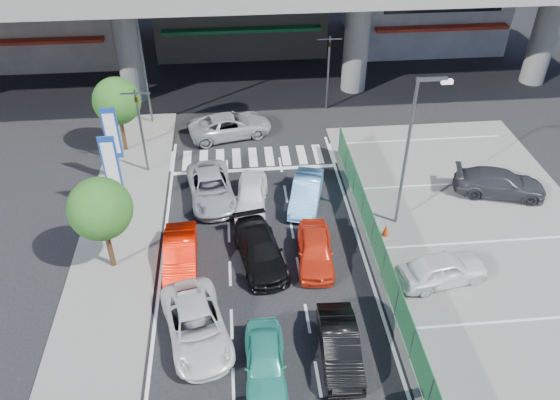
{
  "coord_description": "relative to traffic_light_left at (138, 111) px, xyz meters",
  "views": [
    {
      "loc": [
        -1.01,
        -15.33,
        17.74
      ],
      "look_at": [
        0.94,
        5.39,
        2.3
      ],
      "focal_mm": 35.0,
      "sensor_mm": 36.0,
      "label": 1
    }
  ],
  "objects": [
    {
      "name": "parking_lot",
      "position": [
        17.2,
        -10.0,
        -3.91
      ],
      "size": [
        12.0,
        28.0,
        0.06
      ],
      "primitive_type": "cube",
      "color": "slate",
      "rests_on": "ground"
    },
    {
      "name": "sidewalk_left",
      "position": [
        -0.8,
        -8.0,
        -3.88
      ],
      "size": [
        4.0,
        30.0,
        0.12
      ],
      "primitive_type": "cube",
      "color": "slate",
      "rests_on": "ground"
    },
    {
      "name": "street_lamp_left",
      "position": [
        -0.13,
        6.0,
        0.83
      ],
      "size": [
        1.65,
        0.22,
        8.0
      ],
      "color": "#595B60",
      "rests_on": "ground"
    },
    {
      "name": "fence_run",
      "position": [
        11.5,
        -11.0,
        -3.04
      ],
      "size": [
        0.16,
        22.0,
        1.8
      ],
      "primitive_type": null,
      "color": "#1F5B33",
      "rests_on": "ground"
    },
    {
      "name": "ground",
      "position": [
        6.2,
        -12.0,
        -3.94
      ],
      "size": [
        120.0,
        120.0,
        0.0
      ],
      "primitive_type": "plane",
      "color": "black",
      "rests_on": "ground"
    },
    {
      "name": "traffic_cone",
      "position": [
        12.39,
        -7.04,
        -3.54
      ],
      "size": [
        0.4,
        0.4,
        0.66
      ],
      "primitive_type": "cone",
      "rotation": [
        0.0,
        0.0,
        -0.2
      ],
      "color": "red",
      "rests_on": "parking_lot"
    },
    {
      "name": "parked_sedan_dgrey",
      "position": [
        19.45,
        -4.13,
        -3.17
      ],
      "size": [
        5.21,
        3.22,
        1.41
      ],
      "primitive_type": "imported",
      "rotation": [
        0.0,
        0.0,
        1.3
      ],
      "color": "#333339",
      "rests_on": "parking_lot"
    },
    {
      "name": "kei_truck_front_right",
      "position": [
        8.81,
        -3.91,
        -3.25
      ],
      "size": [
        2.46,
        4.4,
        1.37
      ],
      "primitive_type": "imported",
      "rotation": [
        0.0,
        0.0,
        -0.26
      ],
      "color": "#69B1F5",
      "rests_on": "ground"
    },
    {
      "name": "street_lamp_right",
      "position": [
        13.37,
        -6.0,
        0.83
      ],
      "size": [
        1.65,
        0.22,
        8.0
      ],
      "color": "#595B60",
      "rests_on": "ground"
    },
    {
      "name": "wagon_silver_front_left",
      "position": [
        3.73,
        -3.0,
        -3.25
      ],
      "size": [
        2.94,
        5.23,
        1.38
      ],
      "primitive_type": "imported",
      "rotation": [
        0.0,
        0.0,
        0.13
      ],
      "color": "#B6B8C0",
      "rests_on": "ground"
    },
    {
      "name": "signboard_near",
      "position": [
        -1.0,
        -4.01,
        -0.87
      ],
      "size": [
        0.8,
        0.14,
        4.7
      ],
      "color": "#595B60",
      "rests_on": "ground"
    },
    {
      "name": "traffic_light_left",
      "position": [
        0.0,
        0.0,
        0.0
      ],
      "size": [
        1.6,
        1.24,
        5.2
      ],
      "color": "#595B60",
      "rests_on": "ground"
    },
    {
      "name": "taxi_teal_mid",
      "position": [
        5.84,
        -14.48,
        -3.28
      ],
      "size": [
        1.65,
        3.89,
        1.31
      ],
      "primitive_type": "imported",
      "rotation": [
        0.0,
        0.0,
        -0.03
      ],
      "color": "teal",
      "rests_on": "ground"
    },
    {
      "name": "sedan_white_front_mid",
      "position": [
        5.86,
        -3.85,
        -3.25
      ],
      "size": [
        2.11,
        4.22,
        1.38
      ],
      "primitive_type": "imported",
      "rotation": [
        0.0,
        0.0,
        -0.12
      ],
      "color": "white",
      "rests_on": "ground"
    },
    {
      "name": "tree_far",
      "position": [
        -1.6,
        2.5,
        -0.55
      ],
      "size": [
        2.8,
        2.8,
        4.8
      ],
      "color": "#382314",
      "rests_on": "ground"
    },
    {
      "name": "crossing_wagon_silver",
      "position": [
        4.91,
        3.8,
        -3.2
      ],
      "size": [
        5.68,
        3.53,
        1.47
      ],
      "primitive_type": "imported",
      "rotation": [
        0.0,
        0.0,
        1.79
      ],
      "color": "#AEB2B5",
      "rests_on": "ground"
    },
    {
      "name": "sedan_white_mid_left",
      "position": [
        3.22,
        -12.54,
        -3.25
      ],
      "size": [
        3.36,
        5.36,
        1.38
      ],
      "primitive_type": "imported",
      "rotation": [
        0.0,
        0.0,
        0.23
      ],
      "color": "silver",
      "rests_on": "ground"
    },
    {
      "name": "taxi_orange_right",
      "position": [
        8.63,
        -8.49,
        -3.25
      ],
      "size": [
        1.97,
        4.17,
        1.38
      ],
      "primitive_type": "imported",
      "rotation": [
        0.0,
        0.0,
        -0.09
      ],
      "color": "red",
      "rests_on": "ground"
    },
    {
      "name": "traffic_light_right",
      "position": [
        11.7,
        7.0,
        0.0
      ],
      "size": [
        1.6,
        1.24,
        5.2
      ],
      "color": "#595B60",
      "rests_on": "ground"
    },
    {
      "name": "tree_near",
      "position": [
        -0.8,
        -8.0,
        -0.55
      ],
      "size": [
        2.8,
        2.8,
        4.8
      ],
      "color": "#382314",
      "rests_on": "ground"
    },
    {
      "name": "taxi_orange_left",
      "position": [
        2.36,
        -8.23,
        -3.25
      ],
      "size": [
        1.59,
        4.23,
        1.38
      ],
      "primitive_type": "imported",
      "rotation": [
        0.0,
        0.0,
        0.03
      ],
      "color": "red",
      "rests_on": "ground"
    },
    {
      "name": "sedan_black_mid",
      "position": [
        6.05,
        -8.28,
        -3.26
      ],
      "size": [
        2.73,
        4.95,
        1.36
      ],
      "primitive_type": "imported",
      "rotation": [
        0.0,
        0.0,
        0.19
      ],
      "color": "black",
      "rests_on": "ground"
    },
    {
      "name": "parked_sedan_white",
      "position": [
        14.08,
        -10.38,
        -3.16
      ],
      "size": [
        4.42,
        2.43,
        1.42
      ],
      "primitive_type": "imported",
      "rotation": [
        0.0,
        0.0,
        1.76
      ],
      "color": "white",
      "rests_on": "parking_lot"
    },
    {
      "name": "signboard_far",
      "position": [
        -1.4,
        -1.01,
        -0.87
      ],
      "size": [
        0.8,
        0.14,
        4.7
      ],
      "color": "#595B60",
      "rests_on": "ground"
    },
    {
      "name": "hatch_black_mid_right",
      "position": [
        8.76,
        -14.05,
        -3.27
      ],
      "size": [
        1.56,
        4.11,
        1.34
      ],
      "primitive_type": "imported",
      "rotation": [
        0.0,
        0.0,
        -0.04
      ],
      "color": "black",
      "rests_on": "ground"
    }
  ]
}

